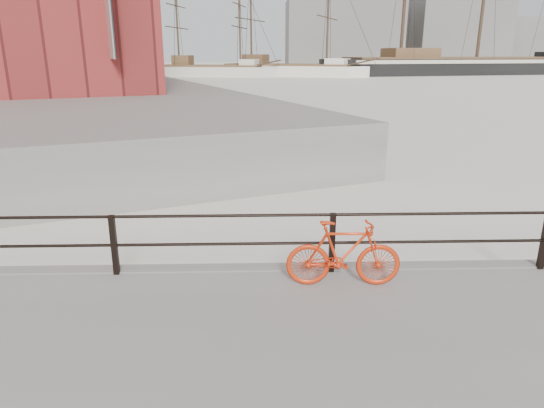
% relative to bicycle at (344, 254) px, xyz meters
% --- Properties ---
extents(ground, '(400.00, 400.00, 0.00)m').
position_rel_bicycle_xyz_m(ground, '(3.40, 0.66, -0.87)').
color(ground, white).
rests_on(ground, ground).
extents(far_quay, '(78.44, 148.07, 1.80)m').
position_rel_bicycle_xyz_m(far_quay, '(-36.60, 72.66, 0.03)').
color(far_quay, gray).
rests_on(far_quay, ground).
extents(guardrail, '(28.00, 0.10, 1.00)m').
position_rel_bicycle_xyz_m(guardrail, '(3.40, 0.51, -0.02)').
color(guardrail, black).
rests_on(guardrail, promenade).
extents(bicycle, '(1.75, 0.32, 1.05)m').
position_rel_bicycle_xyz_m(bicycle, '(0.00, 0.00, 0.00)').
color(bicycle, red).
rests_on(bicycle, promenade).
extents(barque_black, '(69.35, 34.63, 37.10)m').
position_rel_bicycle_xyz_m(barque_black, '(38.36, 83.34, -0.87)').
color(barque_black, black).
rests_on(barque_black, ground).
extents(schooner_mid, '(31.73, 22.78, 20.99)m').
position_rel_bicycle_xyz_m(schooner_mid, '(3.87, 77.39, -0.87)').
color(schooner_mid, silver).
rests_on(schooner_mid, ground).
extents(schooner_left, '(24.48, 14.74, 17.52)m').
position_rel_bicycle_xyz_m(schooner_left, '(-9.07, 76.07, -0.87)').
color(schooner_left, beige).
rests_on(schooner_left, ground).
extents(workboat_far, '(11.44, 6.41, 7.00)m').
position_rel_bicycle_xyz_m(workboat_far, '(-23.14, 43.59, -0.87)').
color(workboat_far, black).
rests_on(workboat_far, ground).
extents(apartment_brick, '(27.87, 22.90, 21.20)m').
position_rel_bicycle_xyz_m(apartment_brick, '(-51.56, 104.36, 11.53)').
color(apartment_brick, brown).
rests_on(apartment_brick, far_quay).
extents(industrial_west, '(32.00, 18.00, 18.00)m').
position_rel_bicycle_xyz_m(industrial_west, '(23.40, 140.66, 8.13)').
color(industrial_west, gray).
rests_on(industrial_west, ground).
extents(industrial_mid, '(26.00, 20.00, 24.00)m').
position_rel_bicycle_xyz_m(industrial_mid, '(58.40, 145.66, 11.13)').
color(industrial_mid, gray).
rests_on(industrial_mid, ground).
extents(industrial_east, '(20.00, 16.00, 14.00)m').
position_rel_bicycle_xyz_m(industrial_east, '(81.40, 150.66, 6.13)').
color(industrial_east, gray).
rests_on(industrial_east, ground).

